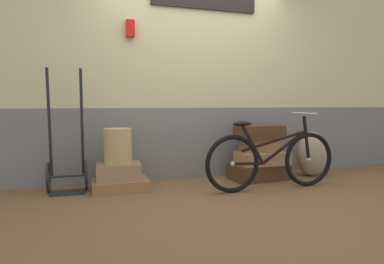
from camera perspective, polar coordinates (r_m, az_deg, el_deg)
The scene contains 12 objects.
ground at distance 3.86m, azimuth 3.86°, elevation -10.36°, with size 10.12×5.20×0.06m, color brown.
station_building at distance 4.55m, azimuth 0.13°, elevation 10.81°, with size 8.12×0.74×2.91m.
suitcase_0 at distance 3.94m, azimuth -12.05°, elevation -8.76°, with size 0.62×0.41×0.12m, color olive.
suitcase_1 at distance 3.93m, azimuth -12.28°, elevation -6.53°, with size 0.49×0.32×0.18m, color #937051.
suitcase_2 at distance 4.49m, azimuth 11.18°, elevation -6.57°, with size 0.72×0.43×0.20m, color #4C2D19.
suitcase_3 at distance 4.43m, azimuth 11.80°, elevation -4.35°, with size 0.63×0.38×0.16m, color #9E754C.
suitcase_4 at distance 4.43m, azimuth 11.47°, elevation -2.26°, with size 0.50×0.28×0.16m, color olive.
suitcase_5 at distance 4.41m, azimuth 11.31°, elevation -0.06°, with size 0.59×0.34×0.18m, color #4C2D19.
wicker_basket at distance 3.87m, azimuth -12.45°, elevation -2.34°, with size 0.31×0.31×0.40m, color tan.
luggage_trolley at distance 4.02m, azimuth -20.39°, elevation -5.32°, with size 0.43×0.39×1.36m.
burlap_sack at distance 4.85m, azimuth 19.61°, elevation -3.52°, with size 0.42×0.35×0.60m, color #9E8966.
bicycle at distance 3.96m, azimuth 13.34°, elevation -4.57°, with size 1.63×0.46×0.88m.
Camera 1 is at (-1.38, -3.46, 0.98)m, focal length 31.49 mm.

